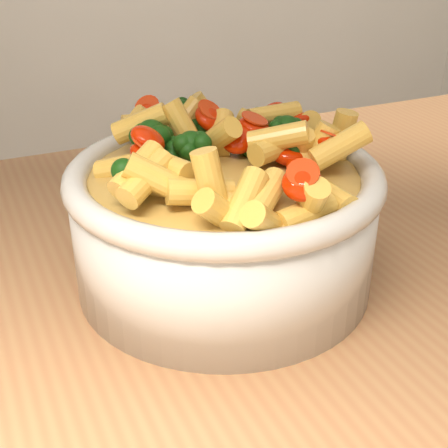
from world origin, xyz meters
name	(u,v)px	position (x,y,z in m)	size (l,w,h in m)	color
table	(333,359)	(0.00, 0.00, 0.80)	(1.20, 0.80, 0.90)	#A67347
serving_bowl	(224,223)	(-0.10, 0.03, 0.96)	(0.26, 0.26, 0.11)	silver
pasta_salad	(224,145)	(-0.10, 0.03, 1.02)	(0.20, 0.20, 0.05)	#FFC350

